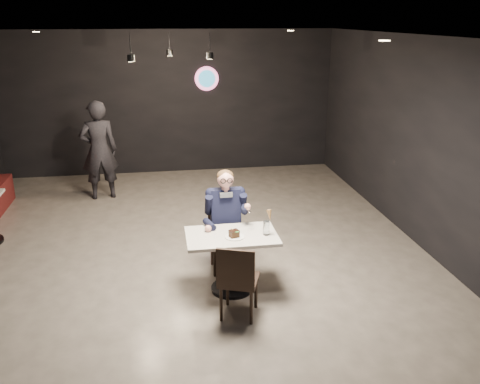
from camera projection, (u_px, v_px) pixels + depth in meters
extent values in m
plane|color=gray|center=(184.00, 263.00, 7.04)|extent=(9.00, 9.00, 0.00)
cube|color=black|center=(170.00, 41.00, 7.96)|extent=(1.40, 1.20, 0.36)
cube|color=silver|center=(232.00, 263.00, 6.24)|extent=(1.10, 0.70, 0.75)
cube|color=black|center=(226.00, 238.00, 6.73)|extent=(0.42, 0.46, 0.92)
cube|color=black|center=(239.00, 278.00, 5.69)|extent=(0.55, 0.58, 0.92)
cube|color=black|center=(226.00, 220.00, 6.64)|extent=(0.60, 0.80, 1.44)
cylinder|color=white|center=(235.00, 237.00, 6.05)|extent=(0.23, 0.23, 0.01)
cube|color=black|center=(234.00, 234.00, 6.02)|extent=(0.13, 0.12, 0.08)
ellipsoid|color=#2B8435|center=(236.00, 232.00, 5.98)|extent=(0.06, 0.04, 0.01)
cylinder|color=silver|center=(266.00, 228.00, 6.10)|extent=(0.08, 0.08, 0.17)
cone|color=#B07B48|center=(270.00, 215.00, 6.06)|extent=(0.08, 0.08, 0.13)
imported|color=black|center=(99.00, 150.00, 9.31)|extent=(0.74, 0.56, 1.83)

